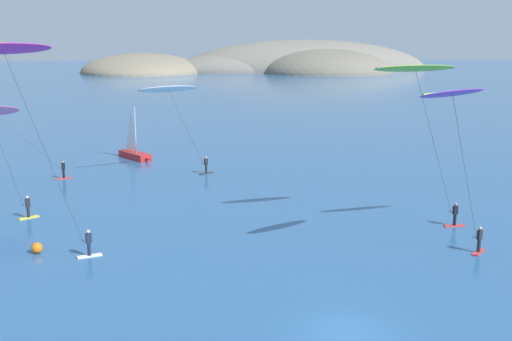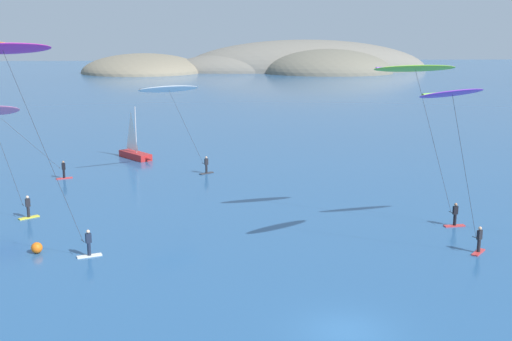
# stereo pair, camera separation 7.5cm
# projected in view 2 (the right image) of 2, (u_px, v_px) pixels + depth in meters

# --- Properties ---
(ground_plane) EXTENTS (600.00, 600.00, 0.00)m
(ground_plane) POSITION_uv_depth(u_px,v_px,m) (346.00, 332.00, 29.46)
(ground_plane) COLOR #285689
(headland_island) EXTENTS (124.07, 58.66, 22.32)m
(headland_island) POSITION_uv_depth(u_px,v_px,m) (270.00, 71.00, 228.64)
(headland_island) COLOR slate
(headland_island) RESTS_ON ground
(sailboat_near) EXTENTS (4.28, 5.37, 5.70)m
(sailboat_near) POSITION_uv_depth(u_px,v_px,m) (137.00, 153.00, 69.78)
(sailboat_near) COLOR #B22323
(sailboat_near) RESTS_ON ground
(kitesurfer_magenta) EXTENTS (7.00, 4.28, 13.02)m
(kitesurfer_magenta) POSITION_uv_depth(u_px,v_px,m) (10.00, 67.00, 34.91)
(kitesurfer_magenta) COLOR silver
(kitesurfer_magenta) RESTS_ON ground
(kitesurfer_purple) EXTENTS (6.41, 4.71, 10.49)m
(kitesurfer_purple) POSITION_uv_depth(u_px,v_px,m) (455.00, 105.00, 36.08)
(kitesurfer_purple) COLOR red
(kitesurfer_purple) RESTS_ON ground
(kitesurfer_white) EXTENTS (6.98, 4.29, 8.81)m
(kitesurfer_white) POSITION_uv_depth(u_px,v_px,m) (172.00, 96.00, 59.15)
(kitesurfer_white) COLOR #2D2D33
(kitesurfer_white) RESTS_ON ground
(kitesurfer_lime) EXTENTS (7.58, 2.74, 11.49)m
(kitesurfer_lime) POSITION_uv_depth(u_px,v_px,m) (418.00, 79.00, 42.33)
(kitesurfer_lime) COLOR red
(kitesurfer_lime) RESTS_ON ground
(marker_buoy) EXTENTS (0.70, 0.70, 0.70)m
(marker_buoy) POSITION_uv_depth(u_px,v_px,m) (37.00, 248.00, 39.89)
(marker_buoy) COLOR orange
(marker_buoy) RESTS_ON ground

